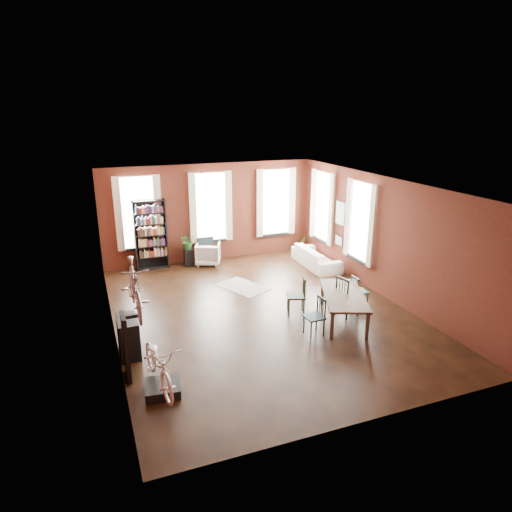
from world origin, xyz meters
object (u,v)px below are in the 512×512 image
console_table (128,336)px  plant_stand (188,257)px  dining_chair_a (314,317)px  bookshelf (151,235)px  dining_table (343,307)px  dining_chair_b (296,296)px  bicycle_floor (157,343)px  dining_chair_c (348,296)px  dining_chair_d (360,291)px  bike_trainer (163,388)px  white_armchair (208,253)px  cream_sofa (316,254)px

console_table → plant_stand: console_table is taller
dining_chair_a → bookshelf: bookshelf is taller
dining_table → dining_chair_b: size_ratio=2.08×
bicycle_floor → console_table: bearing=96.5°
dining_chair_c → dining_chair_d: bearing=-71.9°
bike_trainer → console_table: size_ratio=0.76×
dining_chair_b → plant_stand: dining_chair_b is taller
dining_chair_b → dining_chair_d: dining_chair_b is taller
dining_table → white_armchair: white_armchair is taller
dining_chair_b → dining_chair_c: (1.14, -0.52, 0.03)m
dining_chair_a → plant_stand: dining_chair_a is taller
white_armchair → cream_sofa: cream_sofa is taller
dining_table → white_armchair: bearing=132.7°
dining_chair_a → bicycle_floor: size_ratio=0.52×
dining_chair_b → console_table: size_ratio=1.21×
dining_table → bookshelf: bearing=146.4°
dining_chair_a → white_armchair: (-0.94, 5.57, -0.05)m
dining_chair_d → dining_chair_a: bearing=117.5°
dining_chair_a → white_armchair: 5.65m
dining_chair_d → bicycle_floor: bicycle_floor is taller
bookshelf → white_armchair: size_ratio=2.82×
cream_sofa → dining_chair_a: bearing=151.3°
dining_chair_b → bicycle_floor: size_ratio=0.57×
dining_chair_a → dining_chair_b: 1.14m
bookshelf → console_table: 5.40m
dining_chair_a → dining_chair_c: dining_chair_c is taller
dining_chair_d → bookshelf: bearing=42.4°
dining_table → dining_chair_c: (0.25, 0.23, 0.17)m
dining_chair_b → white_armchair: dining_chair_b is taller
white_armchair → bike_trainer: white_armchair is taller
console_table → bookshelf: bearing=76.2°
bookshelf → white_armchair: (1.75, -0.25, -0.71)m
dining_table → plant_stand: (-2.54, 5.29, -0.07)m
bike_trainer → bicycle_floor: size_ratio=0.36×
dining_table → bookshelf: 6.60m
dining_table → bike_trainer: dining_table is taller
dining_chair_c → console_table: dining_chair_c is taller
white_armchair → plant_stand: size_ratio=1.43×
dining_chair_d → dining_chair_c: bearing=120.9°
console_table → plant_stand: (2.41, 5.05, -0.13)m
dining_chair_b → bike_trainer: bearing=-39.6°
dining_chair_a → bookshelf: bearing=-157.8°
dining_table → dining_chair_b: (-0.89, 0.74, 0.14)m
console_table → dining_chair_b: bearing=7.2°
dining_table → dining_chair_c: 0.38m
dining_chair_b → plant_stand: (-1.65, 4.54, -0.21)m
dining_chair_c → plant_stand: (-2.80, 5.06, -0.24)m
dining_chair_c → plant_stand: 5.79m
dining_chair_a → console_table: 4.02m
cream_sofa → console_table: 7.15m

